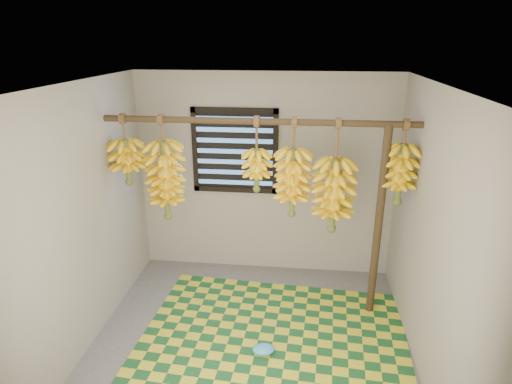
# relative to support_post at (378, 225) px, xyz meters

# --- Properties ---
(floor) EXTENTS (3.00, 3.00, 0.01)m
(floor) POSITION_rel_support_post_xyz_m (-1.20, -0.70, -1.00)
(floor) COLOR #555555
(floor) RESTS_ON ground
(ceiling) EXTENTS (3.00, 3.00, 0.01)m
(ceiling) POSITION_rel_support_post_xyz_m (-1.20, -0.70, 1.40)
(ceiling) COLOR silver
(ceiling) RESTS_ON wall_back
(wall_back) EXTENTS (3.00, 0.01, 2.40)m
(wall_back) POSITION_rel_support_post_xyz_m (-1.20, 0.80, 0.20)
(wall_back) COLOR gray
(wall_back) RESTS_ON floor
(wall_left) EXTENTS (0.01, 3.00, 2.40)m
(wall_left) POSITION_rel_support_post_xyz_m (-2.71, -0.70, 0.20)
(wall_left) COLOR gray
(wall_left) RESTS_ON floor
(wall_right) EXTENTS (0.01, 3.00, 2.40)m
(wall_right) POSITION_rel_support_post_xyz_m (0.30, -0.70, 0.20)
(wall_right) COLOR gray
(wall_right) RESTS_ON floor
(window) EXTENTS (1.00, 0.04, 1.00)m
(window) POSITION_rel_support_post_xyz_m (-1.55, 0.78, 0.50)
(window) COLOR black
(window) RESTS_ON wall_back
(hanging_pole) EXTENTS (3.00, 0.06, 0.06)m
(hanging_pole) POSITION_rel_support_post_xyz_m (-1.20, 0.00, 1.00)
(hanging_pole) COLOR #3B2C19
(hanging_pole) RESTS_ON wall_left
(support_post) EXTENTS (0.08, 0.08, 2.00)m
(support_post) POSITION_rel_support_post_xyz_m (0.00, 0.00, 0.00)
(support_post) COLOR #3B2C19
(support_post) RESTS_ON floor
(woven_mat) EXTENTS (2.66, 2.18, 0.01)m
(woven_mat) POSITION_rel_support_post_xyz_m (-0.99, -0.63, -0.99)
(woven_mat) COLOR #164D24
(woven_mat) RESTS_ON floor
(plastic_bag) EXTENTS (0.24, 0.19, 0.09)m
(plastic_bag) POSITION_rel_support_post_xyz_m (-1.06, -0.79, -0.95)
(plastic_bag) COLOR #3B9FDC
(plastic_bag) RESTS_ON woven_mat
(banana_bunch_a) EXTENTS (0.35, 0.35, 0.72)m
(banana_bunch_a) POSITION_rel_support_post_xyz_m (-2.52, 0.00, 0.57)
(banana_bunch_a) COLOR brown
(banana_bunch_a) RESTS_ON hanging_pole
(banana_bunch_b) EXTENTS (0.38, 0.38, 1.08)m
(banana_bunch_b) POSITION_rel_support_post_xyz_m (-2.14, 0.00, 0.38)
(banana_bunch_b) COLOR brown
(banana_bunch_b) RESTS_ON hanging_pole
(banana_bunch_c) EXTENTS (0.29, 0.29, 0.74)m
(banana_bunch_c) POSITION_rel_support_post_xyz_m (-1.21, -0.00, 0.52)
(banana_bunch_c) COLOR brown
(banana_bunch_c) RESTS_ON hanging_pole
(banana_bunch_d) EXTENTS (0.35, 0.35, 0.99)m
(banana_bunch_d) POSITION_rel_support_post_xyz_m (-0.86, 0.00, 0.41)
(banana_bunch_d) COLOR brown
(banana_bunch_d) RESTS_ON hanging_pole
(banana_bunch_e) EXTENTS (0.40, 0.40, 1.13)m
(banana_bunch_e) POSITION_rel_support_post_xyz_m (-0.46, 0.00, 0.29)
(banana_bunch_e) COLOR brown
(banana_bunch_e) RESTS_ON hanging_pole
(banana_bunch_f) EXTENTS (0.30, 0.30, 0.82)m
(banana_bunch_f) POSITION_rel_support_post_xyz_m (0.15, 0.00, 0.53)
(banana_bunch_f) COLOR brown
(banana_bunch_f) RESTS_ON hanging_pole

